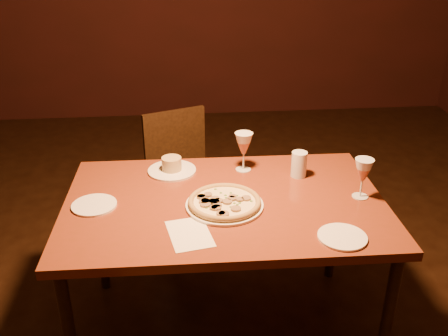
{
  "coord_description": "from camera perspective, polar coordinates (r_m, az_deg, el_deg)",
  "views": [
    {
      "loc": [
        0.09,
        -1.61,
        1.82
      ],
      "look_at": [
        0.28,
        0.32,
        0.88
      ],
      "focal_mm": 40.0,
      "sensor_mm": 36.0,
      "label": 1
    }
  ],
  "objects": [
    {
      "name": "side_plate_near",
      "position": [
        1.98,
        13.37,
        -7.67
      ],
      "size": [
        0.19,
        0.19,
        0.01
      ],
      "primitive_type": "cylinder",
      "color": "white",
      "rests_on": "dining_table"
    },
    {
      "name": "chair_far",
      "position": [
        3.07,
        -4.7,
        -0.41
      ],
      "size": [
        0.51,
        0.51,
        0.82
      ],
      "rotation": [
        0.0,
        0.0,
        0.37
      ],
      "color": "black",
      "rests_on": "floor"
    },
    {
      "name": "menu_card",
      "position": [
        1.95,
        -3.96,
        -7.5
      ],
      "size": [
        0.19,
        0.25,
        0.0
      ],
      "primitive_type": "cube",
      "rotation": [
        0.0,
        0.0,
        0.19
      ],
      "color": "white",
      "rests_on": "dining_table"
    },
    {
      "name": "side_plate_left",
      "position": [
        2.2,
        -14.62,
        -4.13
      ],
      "size": [
        0.19,
        0.19,
        0.01
      ],
      "primitive_type": "cylinder",
      "color": "white",
      "rests_on": "dining_table"
    },
    {
      "name": "wine_glass_far",
      "position": [
        2.41,
        2.25,
        1.87
      ],
      "size": [
        0.09,
        0.09,
        0.19
      ],
      "primitive_type": null,
      "color": "#B6674C",
      "rests_on": "dining_table"
    },
    {
      "name": "pizza_plate",
      "position": [
        2.12,
        0.06,
        -3.95
      ],
      "size": [
        0.33,
        0.33,
        0.04
      ],
      "color": "white",
      "rests_on": "dining_table"
    },
    {
      "name": "dining_table",
      "position": [
        2.21,
        0.08,
        -5.17
      ],
      "size": [
        1.4,
        0.92,
        0.74
      ],
      "rotation": [
        0.0,
        0.0,
        -0.02
      ],
      "color": "maroon",
      "rests_on": "floor"
    },
    {
      "name": "ramekin_saucer",
      "position": [
        2.43,
        -5.98,
        0.1
      ],
      "size": [
        0.23,
        0.23,
        0.07
      ],
      "color": "white",
      "rests_on": "dining_table"
    },
    {
      "name": "water_tumbler",
      "position": [
        2.38,
        8.56,
        0.43
      ],
      "size": [
        0.07,
        0.07,
        0.12
      ],
      "primitive_type": "cylinder",
      "color": "silver",
      "rests_on": "dining_table"
    },
    {
      "name": "wine_glass_right",
      "position": [
        2.24,
        15.53,
        -1.15
      ],
      "size": [
        0.08,
        0.08,
        0.18
      ],
      "primitive_type": null,
      "color": "#B6674C",
      "rests_on": "dining_table"
    }
  ]
}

